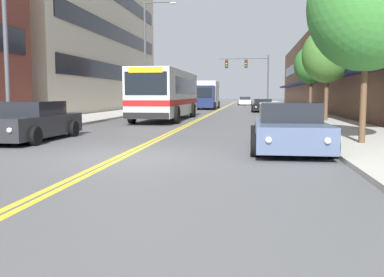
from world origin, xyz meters
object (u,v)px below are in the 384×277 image
Objects in this scene: box_truck at (206,95)px; street_tree_right_mid at (328,55)px; traffic_signal_mast at (251,71)px; fire_hydrant at (312,119)px; car_slate_blue_parked_right_foreground at (289,128)px; car_black_parked_right_mid at (263,106)px; city_bus at (167,93)px; car_charcoal_parked_left_near at (31,122)px; street_tree_right_near at (367,6)px; car_navy_parked_left_mid at (166,106)px; street_tree_right_far at (311,65)px; street_lamp_left_far at (149,48)px; car_white_moving_lead at (245,101)px.

box_truck is 24.36m from street_tree_right_mid.
traffic_signal_mast is 30.85m from fire_hydrant.
car_slate_blue_parked_right_foreground is 13.73m from street_tree_right_mid.
traffic_signal_mast is at bearing 100.33° from street_tree_right_mid.
fire_hydrant is (1.53, -21.77, -0.03)m from car_black_parked_right_mid.
city_bus is 2.27× the size of car_charcoal_parked_left_near.
car_charcoal_parked_left_near is at bearing -102.17° from traffic_signal_mast.
car_navy_parked_left_mid is at bearing 114.55° from street_tree_right_near.
street_tree_right_far reaches higher than box_truck.
fire_hydrant is at bearing 98.62° from street_tree_right_near.
city_bus is at bearing -103.22° from traffic_signal_mast.
car_navy_parked_left_mid is at bearing 101.77° from city_bus.
street_tree_right_mid is (11.98, 11.43, 3.20)m from car_charcoal_parked_left_near.
box_truck is (2.71, 33.85, 0.95)m from car_charcoal_parked_left_near.
street_tree_right_mid is at bearing -91.58° from street_tree_right_far.
car_charcoal_parked_left_near is at bearing -94.58° from box_truck.
street_tree_right_near is (11.69, -20.77, -1.14)m from street_lamp_left_far.
car_charcoal_parked_left_near is 5.84× the size of fire_hydrant.
street_tree_right_mid reaches higher than fire_hydrant.
car_white_moving_lead is at bearing 92.76° from traffic_signal_mast.
street_tree_right_near is at bearing 26.82° from car_slate_blue_parked_right_foreground.
city_bus is 9.96m from street_tree_right_mid.
car_white_moving_lead is at bearing 92.11° from car_slate_blue_parked_right_foreground.
car_charcoal_parked_left_near is at bearing -154.91° from fire_hydrant.
box_truck is 35.32m from street_tree_right_near.
car_navy_parked_left_mid is 0.62× the size of box_truck.
street_lamp_left_far is (-3.30, -13.43, 3.80)m from box_truck.
car_charcoal_parked_left_near reaches higher than car_black_parked_right_mid.
car_black_parked_right_mid is 12.22m from street_lamp_left_far.
city_bus is at bearing 123.36° from street_tree_right_near.
street_tree_right_near is at bearing -85.09° from car_black_parked_right_mid.
city_bus is 15.85m from car_slate_blue_parked_right_foreground.
street_tree_right_mid is (5.17, -40.86, 3.24)m from car_white_moving_lead.
car_slate_blue_parked_right_foreground is (8.79, -1.53, -0.00)m from car_charcoal_parked_left_near.
car_slate_blue_parked_right_foreground is at bearing -103.53° from fire_hydrant.
traffic_signal_mast is at bearing 77.83° from car_charcoal_parked_left_near.
street_lamp_left_far is 15.53m from street_tree_right_mid.
street_tree_right_far is (0.23, 8.32, 0.00)m from street_tree_right_mid.
car_navy_parked_left_mid is 26.70m from street_tree_right_near.
car_slate_blue_parked_right_foreground is at bearing -153.18° from street_tree_right_near.
city_bus is at bearing -90.96° from box_truck.
box_truck is 1.41× the size of street_tree_right_mid.
car_charcoal_parked_left_near is at bearing -97.42° from car_white_moving_lead.
street_tree_right_far is at bearing -80.57° from car_white_moving_lead.
car_charcoal_parked_left_near is at bearing -100.34° from city_bus.
car_charcoal_parked_left_near is at bearing 178.16° from street_tree_right_near.
car_charcoal_parked_left_near is 1.05× the size of car_navy_parked_left_mid.
street_lamp_left_far is at bearing -118.83° from traffic_signal_mast.
car_slate_blue_parked_right_foreground is at bearing -66.87° from street_lamp_left_far.
car_navy_parked_left_mid is 0.96× the size of car_black_parked_right_mid.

